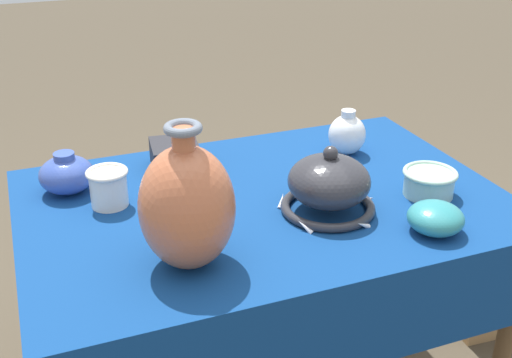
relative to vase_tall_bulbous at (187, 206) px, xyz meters
name	(u,v)px	position (x,y,z in m)	size (l,w,h in m)	color
display_table	(266,225)	(0.25, 0.20, -0.20)	(1.19, 0.80, 0.71)	brown
vase_tall_bulbous	(187,206)	(0.00, 0.00, 0.00)	(0.20, 0.20, 0.31)	#BC6642
vase_dome_bell	(329,186)	(0.37, 0.10, -0.07)	(0.23, 0.24, 0.17)	#2D2D33
mosaic_tile_box	(175,156)	(0.09, 0.47, -0.10)	(0.14, 0.15, 0.07)	#232328
jar_round_porcelain	(347,134)	(0.58, 0.39, -0.08)	(0.11, 0.11, 0.13)	white
cup_wide_ivory	(108,186)	(-0.11, 0.32, -0.08)	(0.10, 0.10, 0.09)	white
jar_round_cobalt	(67,174)	(-0.20, 0.43, -0.09)	(0.14, 0.14, 0.11)	#3851A8
bowl_shallow_teal	(436,218)	(0.55, -0.07, -0.10)	(0.13, 0.13, 0.07)	teal
cup_wide_celadon	(429,182)	(0.65, 0.09, -0.10)	(0.14, 0.14, 0.07)	#A8CCB7
wooden_crate	(494,288)	(1.20, 0.36, -0.75)	(0.41, 0.33, 0.18)	#A37A4C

